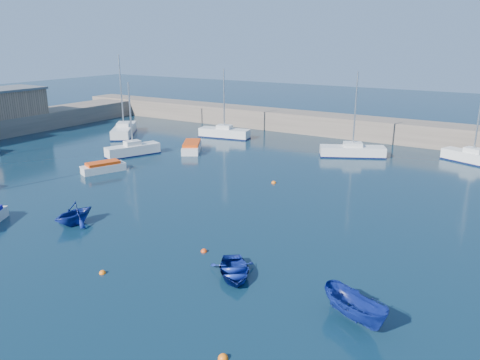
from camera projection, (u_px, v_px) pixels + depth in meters
The scene contains 17 objects.
ground at pixel (79, 294), 23.93m from camera, with size 220.00×220.00×0.00m, color #0C2536.
back_wall at pixel (361, 128), 61.04m from camera, with size 96.00×4.50×2.60m, color #6E6154.
brick_shed_a at pixel (8, 103), 63.33m from camera, with size 6.00×8.00×3.40m, color #8F6C53.
sailboat_3 at pixel (133, 150), 51.85m from camera, with size 3.81×6.15×8.03m.
sailboat_4 at pixel (124, 130), 62.78m from camera, with size 6.62×7.86×10.54m.
sailboat_5 at pixel (224, 133), 61.11m from camera, with size 6.88×2.98×8.85m.
sailboat_6 at pixel (352, 151), 51.40m from camera, with size 7.12×4.89×9.17m.
sailboat_7 at pixel (473, 157), 48.60m from camera, with size 6.43×4.03×8.34m.
motorboat_1 at pixel (103, 167), 45.53m from camera, with size 2.93×4.39×1.02m.
motorboat_2 at pixel (192, 147), 54.00m from camera, with size 4.33×5.47×1.09m.
dinghy_center at pixel (234, 271), 25.55m from camera, with size 2.49×3.49×0.72m, color navy.
dinghy_left at pixel (74, 213), 32.61m from camera, with size 2.68×3.11×1.64m, color navy.
dinghy_right at pixel (355, 308), 21.38m from camera, with size 1.40×3.73×1.44m, color navy.
buoy_0 at pixel (103, 273), 26.00m from camera, with size 0.38×0.38×0.38m, color orange.
buoy_1 at pixel (204, 252), 28.63m from camera, with size 0.41×0.41×0.41m, color #DF3F10.
buoy_3 at pixel (274, 183), 42.13m from camera, with size 0.42×0.42×0.42m, color orange.
buoy_5 at pixel (223, 359), 19.09m from camera, with size 0.43×0.43×0.43m, color orange.
Camera 1 is at (18.13, -13.73, 12.56)m, focal length 35.00 mm.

